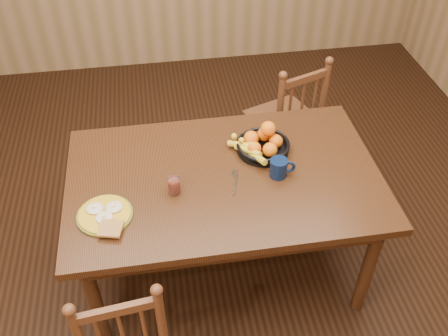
{
  "coord_description": "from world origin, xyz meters",
  "views": [
    {
      "loc": [
        -0.3,
        -1.85,
        2.49
      ],
      "look_at": [
        0.0,
        0.0,
        0.8
      ],
      "focal_mm": 40.0,
      "sensor_mm": 36.0,
      "label": 1
    }
  ],
  "objects": [
    {
      "name": "dining_table",
      "position": [
        0.0,
        0.0,
        0.67
      ],
      "size": [
        1.6,
        1.0,
        0.75
      ],
      "color": "black",
      "rests_on": "ground"
    },
    {
      "name": "coffee_mug",
      "position": [
        0.28,
        -0.04,
        0.8
      ],
      "size": [
        0.13,
        0.09,
        0.1
      ],
      "color": "#0A1837",
      "rests_on": "dining_table"
    },
    {
      "name": "fruit_bowl",
      "position": [
        0.23,
        0.16,
        0.8
      ],
      "size": [
        0.32,
        0.32,
        0.17
      ],
      "color": "black",
      "rests_on": "dining_table"
    },
    {
      "name": "room",
      "position": [
        0.0,
        0.0,
        1.35
      ],
      "size": [
        4.52,
        5.02,
        2.72
      ],
      "color": "black",
      "rests_on": "ground"
    },
    {
      "name": "fork",
      "position": [
        0.05,
        -0.05,
        0.75
      ],
      "size": [
        0.06,
        0.18,
        0.0
      ],
      "rotation": [
        0.0,
        0.0,
        -0.29
      ],
      "color": "silver",
      "rests_on": "dining_table"
    },
    {
      "name": "spoon",
      "position": [
        -0.6,
        -0.24,
        0.75
      ],
      "size": [
        0.05,
        0.16,
        0.01
      ],
      "rotation": [
        0.0,
        0.0,
        -0.28
      ],
      "color": "silver",
      "rests_on": "dining_table"
    },
    {
      "name": "breakfast_plate",
      "position": [
        -0.6,
        -0.2,
        0.76
      ],
      "size": [
        0.26,
        0.3,
        0.04
      ],
      "color": "#59601E",
      "rests_on": "dining_table"
    },
    {
      "name": "juice_glass",
      "position": [
        -0.26,
        -0.08,
        0.79
      ],
      "size": [
        0.06,
        0.06,
        0.09
      ],
      "color": "silver",
      "rests_on": "dining_table"
    },
    {
      "name": "chair_far",
      "position": [
        0.56,
        0.8,
        0.45
      ],
      "size": [
        0.53,
        0.52,
        0.93
      ],
      "rotation": [
        0.0,
        0.0,
        3.5
      ],
      "color": "#4B2716",
      "rests_on": "ground"
    }
  ]
}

